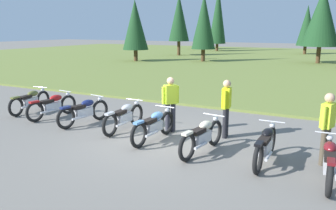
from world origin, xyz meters
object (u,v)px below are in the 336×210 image
object	(u,v)px
motorcycle_maroon	(329,161)
motorcycle_cream	(202,136)
motorcycle_red	(52,105)
rider_with_back_turned	(226,105)
motorcycle_silver	(124,117)
rider_near_row_end	(170,101)
motorcycle_olive	(30,101)
motorcycle_navy	(84,111)
motorcycle_black	(266,145)
rider_in_hivis_vest	(327,124)
motorcycle_sky_blue	(154,125)

from	to	relation	value
motorcycle_maroon	motorcycle_cream	bearing A→B (deg)	172.77
motorcycle_red	rider_with_back_turned	world-z (taller)	rider_with_back_turned
motorcycle_silver	motorcycle_maroon	distance (m)	5.87
motorcycle_red	rider_near_row_end	distance (m)	4.49
motorcycle_olive	motorcycle_cream	world-z (taller)	same
motorcycle_navy	motorcycle_maroon	world-z (taller)	same
motorcycle_silver	motorcycle_navy	bearing A→B (deg)	-179.20
motorcycle_black	rider_in_hivis_vest	size ratio (longest dim) A/B	1.26
motorcycle_olive	motorcycle_sky_blue	distance (m)	5.82
motorcycle_red	motorcycle_navy	size ratio (longest dim) A/B	1.00
motorcycle_olive	motorcycle_navy	distance (m)	2.92
rider_near_row_end	rider_in_hivis_vest	bearing A→B (deg)	-8.29
motorcycle_black	rider_in_hivis_vest	bearing A→B (deg)	25.18
motorcycle_cream	motorcycle_maroon	distance (m)	2.94
motorcycle_red	rider_with_back_turned	size ratio (longest dim) A/B	1.26
motorcycle_olive	motorcycle_sky_blue	world-z (taller)	same
motorcycle_olive	rider_near_row_end	size ratio (longest dim) A/B	1.26
rider_in_hivis_vest	motorcycle_cream	bearing A→B (deg)	-167.63
motorcycle_cream	motorcycle_maroon	xyz separation A→B (m)	(2.92, -0.37, 0.00)
motorcycle_red	motorcycle_cream	size ratio (longest dim) A/B	1.00
rider_near_row_end	motorcycle_black	bearing A→B (deg)	-21.21
rider_near_row_end	motorcycle_silver	bearing A→B (deg)	-158.17
rider_with_back_turned	motorcycle_black	bearing A→B (deg)	-45.16
motorcycle_sky_blue	motorcycle_maroon	distance (m)	4.52
motorcycle_silver	rider_near_row_end	xyz separation A→B (m)	(1.32, 0.53, 0.51)
motorcycle_black	rider_in_hivis_vest	distance (m)	1.44
rider_with_back_turned	rider_near_row_end	distance (m)	1.67
motorcycle_sky_blue	rider_in_hivis_vest	size ratio (longest dim) A/B	1.26
motorcycle_sky_blue	motorcycle_cream	size ratio (longest dim) A/B	1.00
motorcycle_navy	motorcycle_sky_blue	world-z (taller)	same
motorcycle_black	motorcycle_maroon	world-z (taller)	same
motorcycle_black	motorcycle_maroon	size ratio (longest dim) A/B	1.00
motorcycle_sky_blue	rider_with_back_turned	world-z (taller)	rider_with_back_turned
motorcycle_navy	motorcycle_red	bearing A→B (deg)	174.48
motorcycle_sky_blue	motorcycle_silver	bearing A→B (deg)	161.53
motorcycle_olive	rider_with_back_turned	distance (m)	7.46
motorcycle_red	rider_with_back_turned	xyz separation A→B (m)	(6.09, 0.65, 0.51)
rider_near_row_end	motorcycle_red	bearing A→B (deg)	-174.86
motorcycle_olive	motorcycle_maroon	bearing A→B (deg)	-7.87
rider_in_hivis_vest	rider_with_back_turned	bearing A→B (deg)	161.66
motorcycle_red	rider_near_row_end	xyz separation A→B (m)	(4.44, 0.40, 0.51)
motorcycle_olive	rider_near_row_end	bearing A→B (deg)	1.88
motorcycle_navy	motorcycle_cream	world-z (taller)	same
motorcycle_olive	motorcycle_red	distance (m)	1.36
motorcycle_black	rider_with_back_turned	bearing A→B (deg)	134.84
motorcycle_olive	motorcycle_maroon	size ratio (longest dim) A/B	1.00
motorcycle_silver	motorcycle_black	size ratio (longest dim) A/B	1.00
rider_with_back_turned	motorcycle_sky_blue	bearing A→B (deg)	-143.89
motorcycle_black	rider_in_hivis_vest	world-z (taller)	rider_in_hivis_vest
motorcycle_red	rider_in_hivis_vest	xyz separation A→B (m)	(8.75, -0.23, 0.51)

